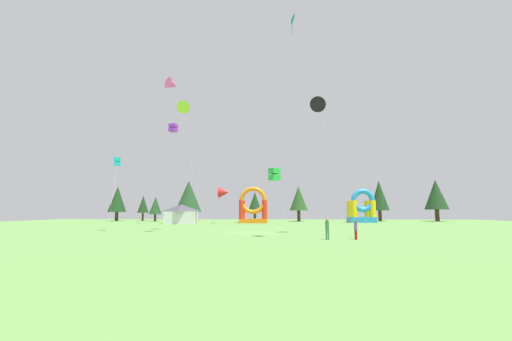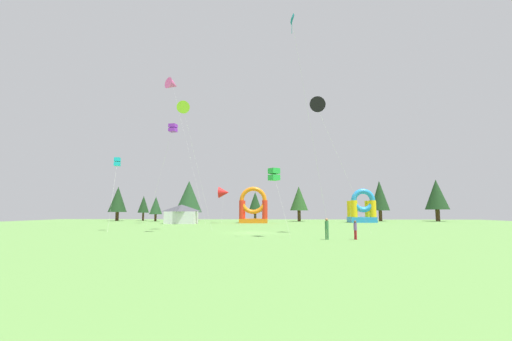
{
  "view_description": "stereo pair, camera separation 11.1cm",
  "coord_description": "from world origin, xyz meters",
  "px_view_note": "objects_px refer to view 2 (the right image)",
  "views": [
    {
      "loc": [
        2.44,
        -39.14,
        2.51
      ],
      "look_at": [
        0.0,
        11.03,
        8.4
      ],
      "focal_mm": 24.01,
      "sensor_mm": 36.0,
      "label": 1
    },
    {
      "loc": [
        2.55,
        -39.14,
        2.51
      ],
      "look_at": [
        0.0,
        11.03,
        8.4
      ],
      "focal_mm": 24.01,
      "sensor_mm": 36.0,
      "label": 2
    }
  ],
  "objects_px": {
    "person_near_camera": "(355,228)",
    "inflatable_orange_dome": "(362,210)",
    "kite_purple_box": "(173,128)",
    "kite_teal_diamond": "(292,23)",
    "kite_green_box": "(274,174)",
    "kite_pink_delta": "(173,85)",
    "kite_black_delta": "(316,105)",
    "person_far_side": "(327,227)",
    "inflatable_red_slide": "(253,209)",
    "kite_red_delta": "(224,192)",
    "festival_tent": "(181,214)",
    "kite_cyan_box": "(117,162)",
    "kite_lime_delta": "(183,108)"
  },
  "relations": [
    {
      "from": "person_near_camera",
      "to": "festival_tent",
      "type": "distance_m",
      "value": 42.88
    },
    {
      "from": "kite_purple_box",
      "to": "kite_pink_delta",
      "type": "distance_m",
      "value": 30.29
    },
    {
      "from": "kite_teal_diamond",
      "to": "kite_green_box",
      "type": "bearing_deg",
      "value": 121.16
    },
    {
      "from": "kite_purple_box",
      "to": "inflatable_orange_dome",
      "type": "relative_size",
      "value": 1.78
    },
    {
      "from": "kite_cyan_box",
      "to": "kite_lime_delta",
      "type": "distance_m",
      "value": 10.95
    },
    {
      "from": "kite_red_delta",
      "to": "kite_cyan_box",
      "type": "relative_size",
      "value": 0.79
    },
    {
      "from": "kite_teal_diamond",
      "to": "person_near_camera",
      "type": "bearing_deg",
      "value": 3.83
    },
    {
      "from": "kite_teal_diamond",
      "to": "kite_pink_delta",
      "type": "distance_m",
      "value": 40.52
    },
    {
      "from": "kite_teal_diamond",
      "to": "festival_tent",
      "type": "distance_m",
      "value": 44.22
    },
    {
      "from": "kite_red_delta",
      "to": "inflatable_red_slide",
      "type": "bearing_deg",
      "value": 7.04
    },
    {
      "from": "kite_purple_box",
      "to": "kite_cyan_box",
      "type": "xyz_separation_m",
      "value": [
        -8.03,
        3.26,
        -3.48
      ]
    },
    {
      "from": "person_near_camera",
      "to": "person_far_side",
      "type": "bearing_deg",
      "value": -120.64
    },
    {
      "from": "kite_black_delta",
      "to": "kite_lime_delta",
      "type": "distance_m",
      "value": 17.82
    },
    {
      "from": "person_far_side",
      "to": "inflatable_orange_dome",
      "type": "bearing_deg",
      "value": -83.58
    },
    {
      "from": "kite_green_box",
      "to": "kite_black_delta",
      "type": "relative_size",
      "value": 0.43
    },
    {
      "from": "inflatable_red_slide",
      "to": "kite_purple_box",
      "type": "bearing_deg",
      "value": -103.98
    },
    {
      "from": "person_far_side",
      "to": "inflatable_orange_dome",
      "type": "relative_size",
      "value": 0.26
    },
    {
      "from": "kite_red_delta",
      "to": "person_far_side",
      "type": "bearing_deg",
      "value": -69.13
    },
    {
      "from": "inflatable_orange_dome",
      "to": "kite_teal_diamond",
      "type": "bearing_deg",
      "value": -111.18
    },
    {
      "from": "kite_cyan_box",
      "to": "kite_lime_delta",
      "type": "height_order",
      "value": "kite_lime_delta"
    },
    {
      "from": "kite_green_box",
      "to": "inflatable_red_slide",
      "type": "relative_size",
      "value": 0.91
    },
    {
      "from": "person_near_camera",
      "to": "inflatable_orange_dome",
      "type": "xyz_separation_m",
      "value": [
        11.65,
        43.46,
        1.65
      ]
    },
    {
      "from": "kite_teal_diamond",
      "to": "kite_cyan_box",
      "type": "xyz_separation_m",
      "value": [
        -21.58,
        11.77,
        -11.31
      ]
    },
    {
      "from": "inflatable_red_slide",
      "to": "festival_tent",
      "type": "distance_m",
      "value": 14.29
    },
    {
      "from": "kite_teal_diamond",
      "to": "person_far_side",
      "type": "height_order",
      "value": "kite_teal_diamond"
    },
    {
      "from": "kite_red_delta",
      "to": "festival_tent",
      "type": "relative_size",
      "value": 1.27
    },
    {
      "from": "kite_black_delta",
      "to": "kite_lime_delta",
      "type": "relative_size",
      "value": 0.91
    },
    {
      "from": "kite_lime_delta",
      "to": "kite_black_delta",
      "type": "bearing_deg",
      "value": -17.72
    },
    {
      "from": "person_near_camera",
      "to": "kite_lime_delta",
      "type": "bearing_deg",
      "value": -159.4
    },
    {
      "from": "kite_black_delta",
      "to": "inflatable_orange_dome",
      "type": "distance_m",
      "value": 40.1
    },
    {
      "from": "kite_purple_box",
      "to": "kite_teal_diamond",
      "type": "bearing_deg",
      "value": -32.12
    },
    {
      "from": "kite_purple_box",
      "to": "kite_lime_delta",
      "type": "bearing_deg",
      "value": 91.96
    },
    {
      "from": "kite_pink_delta",
      "to": "inflatable_red_slide",
      "type": "relative_size",
      "value": 3.89
    },
    {
      "from": "kite_red_delta",
      "to": "kite_pink_delta",
      "type": "relative_size",
      "value": 0.26
    },
    {
      "from": "kite_black_delta",
      "to": "inflatable_red_slide",
      "type": "relative_size",
      "value": 2.12
    },
    {
      "from": "kite_green_box",
      "to": "person_far_side",
      "type": "xyz_separation_m",
      "value": [
        4.56,
        -2.68,
        -4.91
      ]
    },
    {
      "from": "kite_red_delta",
      "to": "inflatable_orange_dome",
      "type": "distance_m",
      "value": 29.49
    },
    {
      "from": "kite_red_delta",
      "to": "kite_black_delta",
      "type": "relative_size",
      "value": 0.47
    },
    {
      "from": "person_near_camera",
      "to": "inflatable_red_slide",
      "type": "distance_m",
      "value": 40.63
    },
    {
      "from": "kite_purple_box",
      "to": "kite_teal_diamond",
      "type": "relative_size",
      "value": 0.61
    },
    {
      "from": "person_far_side",
      "to": "inflatable_red_slide",
      "type": "height_order",
      "value": "inflatable_red_slide"
    },
    {
      "from": "festival_tent",
      "to": "person_near_camera",
      "type": "bearing_deg",
      "value": -54.58
    },
    {
      "from": "kite_green_box",
      "to": "kite_pink_delta",
      "type": "height_order",
      "value": "kite_pink_delta"
    },
    {
      "from": "inflatable_orange_dome",
      "to": "kite_red_delta",
      "type": "bearing_deg",
      "value": -169.8
    },
    {
      "from": "kite_pink_delta",
      "to": "festival_tent",
      "type": "relative_size",
      "value": 4.96
    },
    {
      "from": "kite_green_box",
      "to": "kite_teal_diamond",
      "type": "distance_m",
      "value": 14.35
    },
    {
      "from": "kite_cyan_box",
      "to": "festival_tent",
      "type": "xyz_separation_m",
      "value": [
        2.06,
        23.53,
        -6.83
      ]
    },
    {
      "from": "kite_cyan_box",
      "to": "kite_black_delta",
      "type": "distance_m",
      "value": 25.71
    },
    {
      "from": "person_far_side",
      "to": "kite_cyan_box",
      "type": "bearing_deg",
      "value": -1.02
    },
    {
      "from": "kite_black_delta",
      "to": "person_far_side",
      "type": "distance_m",
      "value": 15.54
    }
  ]
}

